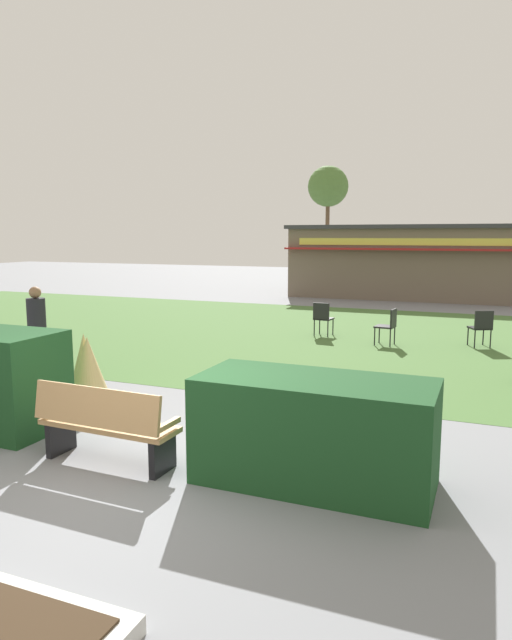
# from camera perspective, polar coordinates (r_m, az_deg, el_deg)

# --- Properties ---
(ground_plane) EXTENTS (80.00, 80.00, 0.00)m
(ground_plane) POSITION_cam_1_polar(r_m,az_deg,el_deg) (6.52, -11.97, -15.52)
(ground_plane) COLOR slate
(lawn_patch) EXTENTS (36.00, 12.00, 0.01)m
(lawn_patch) POSITION_cam_1_polar(r_m,az_deg,el_deg) (14.96, 8.81, -1.74)
(lawn_patch) COLOR #446B33
(lawn_patch) RESTS_ON ground_plane
(park_bench) EXTENTS (1.71, 0.57, 0.95)m
(park_bench) POSITION_cam_1_polar(r_m,az_deg,el_deg) (6.86, -14.89, -10.08)
(park_bench) COLOR tan
(park_bench) RESTS_ON ground_plane
(hedge_right) EXTENTS (2.49, 1.10, 1.15)m
(hedge_right) POSITION_cam_1_polar(r_m,az_deg,el_deg) (6.18, 5.86, -11.02)
(hedge_right) COLOR #19421E
(hedge_right) RESTS_ON ground_plane
(ornamental_grass_behind_left) EXTENTS (0.66, 0.66, 1.18)m
(ornamental_grass_behind_left) POSITION_cam_1_polar(r_m,az_deg,el_deg) (9.01, -16.75, -4.98)
(ornamental_grass_behind_left) COLOR tan
(ornamental_grass_behind_left) RESTS_ON ground_plane
(ornamental_grass_behind_right) EXTENTS (0.76, 0.76, 1.14)m
(ornamental_grass_behind_right) POSITION_cam_1_polar(r_m,az_deg,el_deg) (8.92, -16.44, -5.23)
(ornamental_grass_behind_right) COLOR tan
(ornamental_grass_behind_right) RESTS_ON ground_plane
(food_kiosk) EXTENTS (10.55, 5.04, 3.06)m
(food_kiosk) POSITION_cam_1_polar(r_m,az_deg,el_deg) (25.62, 15.89, 5.72)
(food_kiosk) COLOR #6B5B4C
(food_kiosk) RESTS_ON ground_plane
(cafe_chair_east) EXTENTS (0.59, 0.59, 0.89)m
(cafe_chair_east) POSITION_cam_1_polar(r_m,az_deg,el_deg) (14.42, 21.65, -0.51)
(cafe_chair_east) COLOR black
(cafe_chair_east) RESTS_ON ground_plane
(cafe_chair_center) EXTENTS (0.48, 0.48, 0.89)m
(cafe_chair_center) POSITION_cam_1_polar(r_m,az_deg,el_deg) (15.03, 6.69, 0.38)
(cafe_chair_center) COLOR black
(cafe_chair_center) RESTS_ON ground_plane
(cafe_chair_north) EXTENTS (0.49, 0.49, 0.89)m
(cafe_chair_north) POSITION_cam_1_polar(r_m,az_deg,el_deg) (14.03, 13.15, -0.36)
(cafe_chair_north) COLOR black
(cafe_chair_north) RESTS_ON ground_plane
(person_strolling) EXTENTS (0.34, 0.34, 1.69)m
(person_strolling) POSITION_cam_1_polar(r_m,az_deg,el_deg) (11.44, -21.06, -0.99)
(person_strolling) COLOR #23232D
(person_strolling) RESTS_ON ground_plane
(parked_car_west_slot) EXTENTS (4.33, 2.32, 1.20)m
(parked_car_west_slot) POSITION_cam_1_polar(r_m,az_deg,el_deg) (34.95, 12.91, 5.01)
(parked_car_west_slot) COLOR black
(parked_car_west_slot) RESTS_ON ground_plane
(tree_left_bg) EXTENTS (2.80, 2.80, 7.39)m
(tree_left_bg) POSITION_cam_1_polar(r_m,az_deg,el_deg) (40.75, 7.23, 13.06)
(tree_left_bg) COLOR brown
(tree_left_bg) RESTS_ON ground_plane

